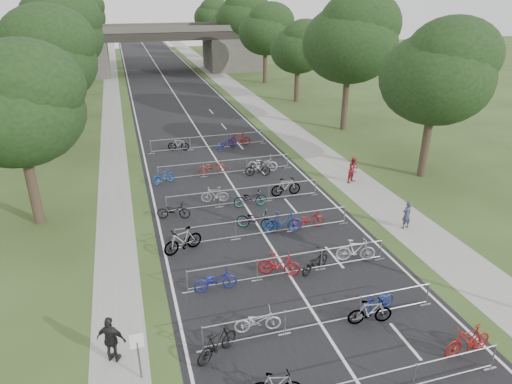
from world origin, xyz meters
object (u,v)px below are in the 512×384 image
overpass_bridge (159,49)px  park_sign (138,348)px  pedestrian_b (354,170)px  pedestrian_c (111,340)px  pedestrian_a (407,215)px

overpass_bridge → park_sign: bearing=-96.3°
overpass_bridge → park_sign: overpass_bridge is taller
park_sign → pedestrian_b: size_ratio=1.05×
overpass_bridge → pedestrian_c: bearing=-97.2°
pedestrian_c → pedestrian_a: bearing=-133.2°
overpass_bridge → pedestrian_b: 49.46m
pedestrian_a → pedestrian_b: (0.31, 6.63, 0.08)m
park_sign → pedestrian_a: bearing=24.7°
overpass_bridge → park_sign: 62.41m
pedestrian_a → pedestrian_b: 6.64m
pedestrian_b → pedestrian_c: 19.72m
overpass_bridge → pedestrian_c: size_ratio=17.26×
overpass_bridge → pedestrian_c: overpass_bridge is taller
pedestrian_b → pedestrian_c: bearing=-168.4°
pedestrian_a → pedestrian_b: pedestrian_b is taller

